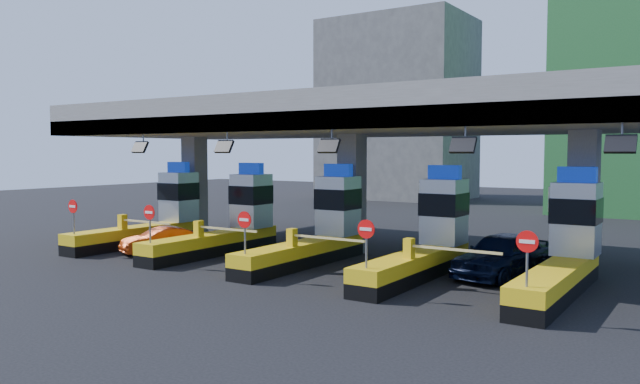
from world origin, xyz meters
The scene contains 10 objects.
ground centered at (0.00, 0.00, 0.00)m, with size 120.00×120.00×0.00m, color black.
toll_canopy centered at (0.00, 2.87, 6.13)m, with size 28.00×12.09×7.00m.
toll_lane_far_left centered at (-10.00, 0.28, 1.40)m, with size 4.43×8.00×4.16m.
toll_lane_left centered at (-5.00, 0.28, 1.40)m, with size 4.43×8.00×4.16m.
toll_lane_center centered at (0.00, 0.28, 1.40)m, with size 4.43×8.00×4.16m.
toll_lane_right centered at (5.00, 0.28, 1.40)m, with size 4.43×8.00×4.16m.
toll_lane_far_right centered at (10.00, 0.28, 1.40)m, with size 4.43×8.00×4.16m.
bg_building_concrete centered at (-14.00, 36.00, 9.00)m, with size 14.00×10.00×18.00m, color #4C4C49.
van centered at (7.54, 1.26, 0.85)m, with size 2.00×4.97×1.69m, color black.
red_car centered at (-7.36, -1.87, 0.60)m, with size 1.27×3.64×1.20m, color #9C2F0C.
Camera 1 is at (14.52, -21.75, 4.68)m, focal length 35.00 mm.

